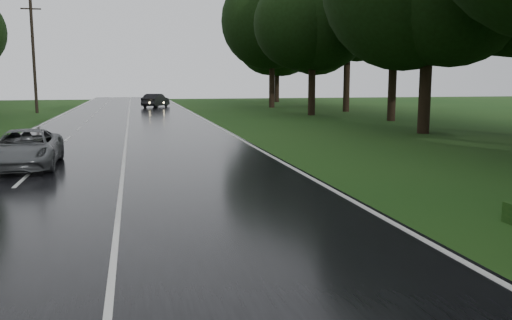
{
  "coord_description": "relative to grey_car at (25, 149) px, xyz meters",
  "views": [
    {
      "loc": [
        0.42,
        -9.32,
        3.1
      ],
      "look_at": [
        3.39,
        3.58,
        1.1
      ],
      "focal_mm": 37.25,
      "sensor_mm": 36.0,
      "label": 1
    }
  ],
  "objects": [
    {
      "name": "road",
      "position": [
        3.35,
        9.37,
        -0.68
      ],
      "size": [
        12.0,
        140.0,
        0.04
      ],
      "primitive_type": "cube",
      "color": "black",
      "rests_on": "ground"
    },
    {
      "name": "tree_right_e",
      "position": [
        19.2,
        25.01,
        -0.7
      ],
      "size": [
        9.45,
        9.45,
        14.76
      ],
      "primitive_type": null,
      "color": "black",
      "rests_on": "ground"
    },
    {
      "name": "tree_right_f",
      "position": [
        19.14,
        38.69,
        -0.7
      ],
      "size": [
        10.74,
        10.74,
        16.78
      ],
      "primitive_type": null,
      "color": "black",
      "rests_on": "ground"
    },
    {
      "name": "lane_center",
      "position": [
        3.35,
        9.37,
        -0.66
      ],
      "size": [
        0.12,
        140.0,
        0.01
      ],
      "primitive_type": "cube",
      "color": "silver",
      "rests_on": "road"
    },
    {
      "name": "tree_right_d",
      "position": [
        20.3,
        8.06,
        -0.7
      ],
      "size": [
        9.27,
        9.27,
        14.49
      ],
      "primitive_type": null,
      "color": "black",
      "rests_on": "ground"
    },
    {
      "name": "utility_pole_far",
      "position": [
        -5.15,
        33.86,
        -0.7
      ],
      "size": [
        1.8,
        0.28,
        10.66
      ],
      "primitive_type": null,
      "color": "black",
      "rests_on": "ground"
    },
    {
      "name": "ground",
      "position": [
        3.35,
        -10.63,
        -0.7
      ],
      "size": [
        160.0,
        160.0,
        0.0
      ],
      "primitive_type": "plane",
      "color": "#1E4113",
      "rests_on": "ground"
    },
    {
      "name": "grey_car",
      "position": [
        0.0,
        0.0,
        0.0
      ],
      "size": [
        2.31,
        4.82,
        1.32
      ],
      "primitive_type": "imported",
      "rotation": [
        0.0,
        0.0,
        0.02
      ],
      "color": "#515456",
      "rests_on": "road"
    },
    {
      "name": "far_car",
      "position": [
        6.28,
        41.56,
        0.1
      ],
      "size": [
        3.4,
        4.88,
        1.53
      ],
      "primitive_type": "imported",
      "rotation": [
        0.0,
        0.0,
        2.71
      ],
      "color": "black",
      "rests_on": "road"
    }
  ]
}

